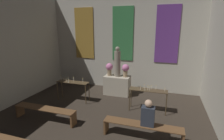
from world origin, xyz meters
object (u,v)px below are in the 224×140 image
object	(u,v)px
flower_vase_right	(125,69)
candle_rack_right	(148,93)
altar	(117,85)
person_seated	(148,114)
statue	(117,63)
flower_vase_left	(109,68)
candle_rack_left	(73,85)
pew_back_left	(45,111)
pew_back_right	(142,128)

from	to	relation	value
flower_vase_right	candle_rack_right	distance (m)	1.86
altar	person_seated	world-z (taller)	person_seated
statue	flower_vase_left	xyz separation A→B (m)	(-0.39, 0.00, -0.28)
statue	candle_rack_left	xyz separation A→B (m)	(-1.59, -1.33, -0.80)
flower_vase_left	pew_back_left	world-z (taller)	flower_vase_left
statue	candle_rack_right	xyz separation A→B (m)	(1.59, -1.33, -0.80)
flower_vase_left	flower_vase_right	size ratio (longest dim) A/B	1.00
candle_rack_right	pew_back_left	xyz separation A→B (m)	(-3.23, -1.78, -0.39)
flower_vase_left	candle_rack_right	xyz separation A→B (m)	(1.98, -1.33, -0.52)
flower_vase_right	person_seated	size ratio (longest dim) A/B	0.79
statue	candle_rack_left	distance (m)	2.22
pew_back_right	statue	bearing A→B (deg)	117.91
candle_rack_right	person_seated	size ratio (longest dim) A/B	1.86
altar	statue	xyz separation A→B (m)	(0.00, 0.00, 1.09)
candle_rack_right	pew_back_right	distance (m)	1.82
flower_vase_left	flower_vase_right	world-z (taller)	same
altar	candle_rack_left	world-z (taller)	candle_rack_left
flower_vase_right	person_seated	xyz separation A→B (m)	(1.40, -3.11, -0.45)
candle_rack_left	pew_back_left	bearing A→B (deg)	-91.69
pew_back_left	pew_back_right	xyz separation A→B (m)	(3.29, 0.00, 0.00)
candle_rack_right	person_seated	bearing A→B (deg)	-83.73
statue	person_seated	size ratio (longest dim) A/B	1.83
flower_vase_left	pew_back_right	world-z (taller)	flower_vase_left
altar	pew_back_left	distance (m)	3.52
pew_back_right	altar	bearing A→B (deg)	117.91
candle_rack_left	candle_rack_right	bearing A→B (deg)	0.00
pew_back_right	person_seated	distance (m)	0.47
pew_back_left	person_seated	size ratio (longest dim) A/B	2.96
altar	flower_vase_right	bearing A→B (deg)	0.00
flower_vase_right	altar	bearing A→B (deg)	180.00
pew_back_left	person_seated	world-z (taller)	person_seated
altar	pew_back_left	world-z (taller)	altar
pew_back_right	flower_vase_right	bearing A→B (deg)	112.05
candle_rack_right	person_seated	distance (m)	1.79
candle_rack_left	pew_back_right	bearing A→B (deg)	-28.75
altar	candle_rack_left	size ratio (longest dim) A/B	0.85
statue	person_seated	bearing A→B (deg)	-60.13
statue	flower_vase_right	world-z (taller)	statue
pew_back_left	flower_vase_left	bearing A→B (deg)	67.95
altar	flower_vase_right	xyz separation A→B (m)	(0.39, 0.00, 0.80)
statue	flower_vase_right	size ratio (longest dim) A/B	2.32
candle_rack_right	flower_vase_left	bearing A→B (deg)	146.07
candle_rack_left	pew_back_left	size ratio (longest dim) A/B	0.63
statue	flower_vase_left	size ratio (longest dim) A/B	2.32
candle_rack_right	flower_vase_right	bearing A→B (deg)	132.11
candle_rack_right	pew_back_left	bearing A→B (deg)	-151.21
flower_vase_right	pew_back_left	size ratio (longest dim) A/B	0.27
pew_back_right	candle_rack_left	bearing A→B (deg)	151.25
flower_vase_left	altar	bearing A→B (deg)	0.00
flower_vase_right	candle_rack_right	xyz separation A→B (m)	(1.20, -1.33, -0.52)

